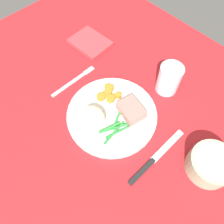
{
  "coord_description": "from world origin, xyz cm",
  "views": [
    {
      "loc": [
        22.15,
        -23.86,
        57.9
      ],
      "look_at": [
        0.05,
        -2.84,
        4.6
      ],
      "focal_mm": 35.46,
      "sensor_mm": 36.0,
      "label": 1
    }
  ],
  "objects_px": {
    "meat_portion": "(131,110)",
    "water_glass": "(168,80)",
    "dinner_plate": "(112,115)",
    "salad_bowl": "(211,164)",
    "fork": "(73,81)",
    "knife": "(156,158)",
    "napkin": "(90,43)"
  },
  "relations": [
    {
      "from": "salad_bowl",
      "to": "napkin",
      "type": "distance_m",
      "value": 0.54
    },
    {
      "from": "salad_bowl",
      "to": "napkin",
      "type": "xyz_separation_m",
      "value": [
        -0.54,
        0.07,
        -0.02
      ]
    },
    {
      "from": "knife",
      "to": "napkin",
      "type": "relative_size",
      "value": 1.55
    },
    {
      "from": "dinner_plate",
      "to": "meat_portion",
      "type": "bearing_deg",
      "value": 49.4
    },
    {
      "from": "fork",
      "to": "knife",
      "type": "xyz_separation_m",
      "value": [
        0.34,
        -0.0,
        -0.0
      ]
    },
    {
      "from": "fork",
      "to": "salad_bowl",
      "type": "height_order",
      "value": "salad_bowl"
    },
    {
      "from": "dinner_plate",
      "to": "napkin",
      "type": "height_order",
      "value": "dinner_plate"
    },
    {
      "from": "dinner_plate",
      "to": "napkin",
      "type": "xyz_separation_m",
      "value": [
        -0.26,
        0.15,
        -0.0
      ]
    },
    {
      "from": "meat_portion",
      "to": "water_glass",
      "type": "height_order",
      "value": "water_glass"
    },
    {
      "from": "fork",
      "to": "knife",
      "type": "distance_m",
      "value": 0.34
    },
    {
      "from": "dinner_plate",
      "to": "fork",
      "type": "height_order",
      "value": "dinner_plate"
    },
    {
      "from": "knife",
      "to": "water_glass",
      "type": "xyz_separation_m",
      "value": [
        -0.12,
        0.19,
        0.04
      ]
    },
    {
      "from": "meat_portion",
      "to": "water_glass",
      "type": "bearing_deg",
      "value": 87.0
    },
    {
      "from": "dinner_plate",
      "to": "knife",
      "type": "bearing_deg",
      "value": -0.98
    },
    {
      "from": "fork",
      "to": "napkin",
      "type": "xyz_separation_m",
      "value": [
        -0.09,
        0.15,
        0.0
      ]
    },
    {
      "from": "water_glass",
      "to": "napkin",
      "type": "distance_m",
      "value": 0.31
    },
    {
      "from": "salad_bowl",
      "to": "fork",
      "type": "bearing_deg",
      "value": -170.62
    },
    {
      "from": "water_glass",
      "to": "salad_bowl",
      "type": "xyz_separation_m",
      "value": [
        0.23,
        -0.12,
        -0.01
      ]
    },
    {
      "from": "knife",
      "to": "napkin",
      "type": "height_order",
      "value": "napkin"
    },
    {
      "from": "meat_portion",
      "to": "napkin",
      "type": "xyz_separation_m",
      "value": [
        -0.3,
        0.11,
        -0.02
      ]
    },
    {
      "from": "dinner_plate",
      "to": "fork",
      "type": "bearing_deg",
      "value": -179.16
    },
    {
      "from": "water_glass",
      "to": "salad_bowl",
      "type": "relative_size",
      "value": 0.83
    },
    {
      "from": "dinner_plate",
      "to": "meat_portion",
      "type": "xyz_separation_m",
      "value": [
        0.03,
        0.04,
        0.02
      ]
    },
    {
      "from": "water_glass",
      "to": "napkin",
      "type": "height_order",
      "value": "water_glass"
    },
    {
      "from": "knife",
      "to": "meat_portion",
      "type": "bearing_deg",
      "value": 162.16
    },
    {
      "from": "fork",
      "to": "knife",
      "type": "relative_size",
      "value": 0.81
    },
    {
      "from": "salad_bowl",
      "to": "meat_portion",
      "type": "bearing_deg",
      "value": -172.54
    },
    {
      "from": "napkin",
      "to": "dinner_plate",
      "type": "bearing_deg",
      "value": -28.78
    },
    {
      "from": "knife",
      "to": "salad_bowl",
      "type": "distance_m",
      "value": 0.13
    },
    {
      "from": "dinner_plate",
      "to": "meat_portion",
      "type": "distance_m",
      "value": 0.06
    },
    {
      "from": "dinner_plate",
      "to": "napkin",
      "type": "bearing_deg",
      "value": 151.22
    },
    {
      "from": "meat_portion",
      "to": "fork",
      "type": "relative_size",
      "value": 0.44
    }
  ]
}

